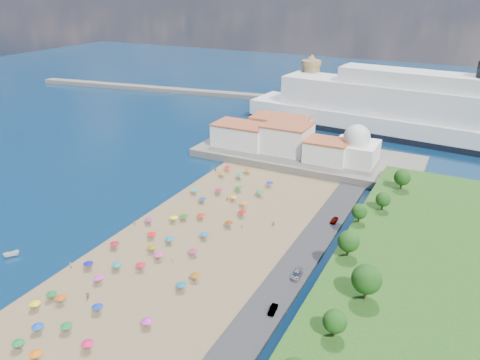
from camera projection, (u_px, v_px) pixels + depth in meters
The scene contains 12 objects.
ground at pixel (189, 233), 135.47m from camera, with size 700.00×700.00×0.00m, color #071938.
terrace at pixel (307, 156), 190.52m from camera, with size 90.00×36.00×3.00m, color #59544C.
jetty at pixel (288, 128), 228.51m from camera, with size 18.00×70.00×2.40m, color #59544C.
breakwater at pixel (174, 90), 306.30m from camera, with size 200.00×7.00×2.60m, color #59544C.
waterfront_buildings at pixel (278, 136), 193.99m from camera, with size 57.00×29.00×11.00m.
domed_building at pixel (356, 148), 177.59m from camera, with size 16.00×16.00×15.00m.
fortress at pixel (309, 104), 250.94m from camera, with size 40.00×40.00×32.40m.
cruise_ship at pixel (424, 116), 211.68m from camera, with size 171.75×40.59×37.21m.
beach_parasols at pixel (163, 243), 126.30m from camera, with size 30.19×117.30×2.20m.
beachgoers at pixel (164, 246), 126.83m from camera, with size 38.68×96.05×1.87m.
parked_cars at pixel (305, 263), 118.77m from camera, with size 2.30×50.37×1.44m.
hillside_trees at pixel (357, 259), 104.39m from camera, with size 14.74×110.45×8.09m.
Camera 1 is at (67.17, -98.85, 67.30)m, focal length 35.00 mm.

